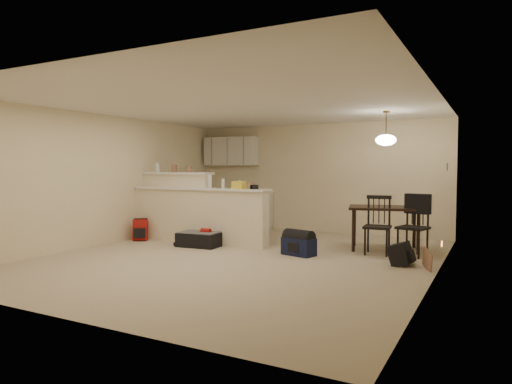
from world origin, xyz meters
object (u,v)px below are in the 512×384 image
Objects in this scene: suitcase at (200,240)px; red_backpack at (140,230)px; dining_table at (385,212)px; dining_chair_far at (413,226)px; pendant_lamp at (386,140)px; black_daypack at (401,254)px; dining_chair_near at (377,225)px; navy_duffel at (299,246)px.

suitcase is 1.82× the size of red_backpack.
dining_chair_far is (0.55, -0.40, -0.18)m from dining_table.
black_daypack is at bearing -67.37° from pendant_lamp.
dining_chair_near is 4.69m from red_backpack.
dining_chair_far is 1.32× the size of suitcase.
dining_chair_far reaches higher than red_backpack.
dining_table is at bearing 60.92° from navy_duffel.
black_daypack is (5.14, 0.05, -0.05)m from red_backpack.
black_daypack is (3.67, 0.07, 0.03)m from suitcase.
pendant_lamp reaches higher than black_daypack.
pendant_lamp is 1.46× the size of red_backpack.
red_backpack is 0.77× the size of navy_duffel.
suitcase is at bearing -163.19° from navy_duffel.
dining_table is 0.55m from dining_chair_near.
suitcase is at bearing -151.28° from dining_chair_far.
navy_duffel is at bearing -148.29° from dining_table.
navy_duffel is at bearing -139.24° from dining_chair_far.
dining_chair_far is at bearing -50.11° from dining_table.
dining_chair_near is (-0.01, -0.52, -1.49)m from pendant_lamp.
dining_table is 1.77m from navy_duffel.
dining_table is at bearing -17.55° from red_backpack.
suitcase is 1.99m from navy_duffel.
navy_duffel is at bearing -154.27° from dining_chair_near.
dining_chair_near is (-0.01, -0.52, -0.19)m from dining_table.
pendant_lamp is at bearing 17.22° from suitcase.
dining_chair_far is 2.73× the size of black_daypack.
red_backpack reaches higher than navy_duffel.
navy_duffel is 1.47× the size of black_daypack.
pendant_lamp is at bearing -17.55° from red_backpack.
suitcase is (-3.16, -1.28, -1.86)m from pendant_lamp.
dining_chair_far is 3.83m from suitcase.
dining_table reaches higher than black_daypack.
dining_chair_near is 2.68× the size of black_daypack.
pendant_lamp reaches higher than dining_chair_near.
red_backpack is (-4.64, -1.26, -0.48)m from dining_table.
navy_duffel is at bearing 96.49° from black_daypack.
red_backpack is (-4.63, -0.74, -0.29)m from dining_chair_near.
red_backpack is (-5.19, -0.87, -0.30)m from dining_chair_far.
red_backpack is (-4.64, -1.26, -1.78)m from pendant_lamp.
black_daypack is at bearing 14.86° from navy_duffel.
dining_chair_near reaches higher than navy_duffel.
black_daypack is (-0.04, -0.82, -0.35)m from dining_chair_far.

